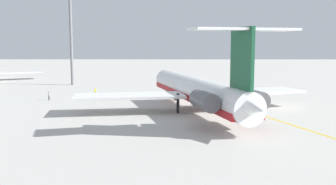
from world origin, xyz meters
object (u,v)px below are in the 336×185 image
ground_crew_near_nose (49,94)px  light_mast (70,17)px  ground_crew_near_tail (95,91)px  safety_cone_nose (248,88)px  main_jetliner (198,90)px

ground_crew_near_nose → light_mast: 29.06m
ground_crew_near_tail → light_mast: size_ratio=0.06×
ground_crew_near_tail → light_mast: bearing=-51.5°
ground_crew_near_nose → safety_cone_nose: (15.72, -37.88, -0.78)m
safety_cone_nose → light_mast: light_mast is taller
safety_cone_nose → ground_crew_near_nose: bearing=112.5°
light_mast → main_jetliner: bearing=-142.8°
ground_crew_near_tail → safety_cone_nose: size_ratio=3.07×
ground_crew_near_tail → main_jetliner: bearing=151.0°
main_jetliner → safety_cone_nose: bearing=-40.2°
safety_cone_nose → light_mast: size_ratio=0.02×
ground_crew_near_nose → light_mast: (24.79, 2.26, 15.00)m
main_jetliner → ground_crew_near_tail: bearing=32.8°
ground_crew_near_nose → safety_cone_nose: ground_crew_near_nose is taller
main_jetliner → ground_crew_near_tail: 24.44m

